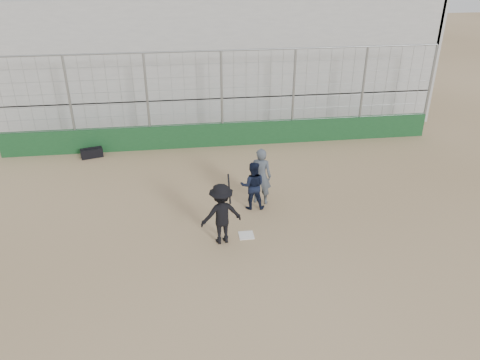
{
  "coord_description": "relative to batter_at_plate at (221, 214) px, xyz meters",
  "views": [
    {
      "loc": [
        -1.73,
        -11.49,
        7.79
      ],
      "look_at": [
        0.0,
        1.4,
        1.15
      ],
      "focal_mm": 35.0,
      "sensor_mm": 36.0,
      "label": 1
    }
  ],
  "objects": [
    {
      "name": "backstop",
      "position": [
        0.75,
        7.18,
        0.03
      ],
      "size": [
        18.1,
        0.25,
        4.04
      ],
      "color": "#133D1D",
      "rests_on": "ground"
    },
    {
      "name": "umpire",
      "position": [
        1.49,
        2.09,
        -0.04
      ],
      "size": [
        0.83,
        0.68,
        1.76
      ],
      "primitive_type": "imported",
      "rotation": [
        0.0,
        0.0,
        2.8
      ],
      "color": "#434C55",
      "rests_on": "ground"
    },
    {
      "name": "catcher_crouched",
      "position": [
        1.18,
        1.75,
        -0.37
      ],
      "size": [
        0.88,
        0.73,
        1.12
      ],
      "color": "black",
      "rests_on": "ground"
    },
    {
      "name": "home_plate",
      "position": [
        0.75,
        0.18,
        -0.91
      ],
      "size": [
        0.44,
        0.44,
        0.02
      ],
      "primitive_type": "cube",
      "color": "white",
      "rests_on": "ground"
    },
    {
      "name": "equipment_bag",
      "position": [
        -4.62,
        6.65,
        -0.74
      ],
      "size": [
        0.92,
        0.58,
        0.4
      ],
      "color": "black",
      "rests_on": "ground"
    },
    {
      "name": "batter_at_plate",
      "position": [
        0.0,
        0.0,
        0.0
      ],
      "size": [
        1.3,
        0.91,
        1.99
      ],
      "color": "black",
      "rests_on": "ground"
    },
    {
      "name": "ground",
      "position": [
        0.75,
        0.18,
        -0.92
      ],
      "size": [
        90.0,
        90.0,
        0.0
      ],
      "primitive_type": "plane",
      "color": "olive",
      "rests_on": "ground"
    },
    {
      "name": "bleachers",
      "position": [
        0.75,
        12.13,
        2.0
      ],
      "size": [
        20.25,
        6.7,
        6.98
      ],
      "color": "#9E9E9E",
      "rests_on": "ground"
    }
  ]
}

